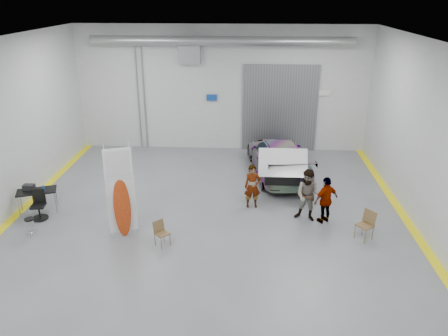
# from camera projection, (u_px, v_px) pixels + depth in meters

# --- Properties ---
(ground) EXTENTS (16.00, 16.00, 0.00)m
(ground) POSITION_uv_depth(u_px,v_px,m) (207.00, 227.00, 14.69)
(ground) COLOR slate
(ground) RESTS_ON ground
(room_shell) EXTENTS (14.02, 16.18, 6.01)m
(room_shell) POSITION_uv_depth(u_px,v_px,m) (219.00, 93.00, 15.19)
(room_shell) COLOR silver
(room_shell) RESTS_ON ground
(sedan_car) EXTENTS (2.90, 5.58, 1.54)m
(sedan_car) POSITION_uv_depth(u_px,v_px,m) (278.00, 157.00, 18.69)
(sedan_car) COLOR silver
(sedan_car) RESTS_ON ground
(person_a) EXTENTS (0.63, 0.45, 1.63)m
(person_a) POSITION_uv_depth(u_px,v_px,m) (252.00, 186.00, 15.79)
(person_a) COLOR brown
(person_a) RESTS_ON ground
(person_b) EXTENTS (1.09, 0.96, 1.86)m
(person_b) POSITION_uv_depth(u_px,v_px,m) (308.00, 195.00, 14.83)
(person_b) COLOR #496686
(person_b) RESTS_ON ground
(person_c) EXTENTS (1.03, 0.85, 1.66)m
(person_c) POSITION_uv_depth(u_px,v_px,m) (326.00, 200.00, 14.73)
(person_c) COLOR brown
(person_c) RESTS_ON ground
(surfboard_display) EXTENTS (0.85, 0.47, 3.16)m
(surfboard_display) POSITION_uv_depth(u_px,v_px,m) (118.00, 199.00, 13.76)
(surfboard_display) COLOR white
(surfboard_display) RESTS_ON ground
(folding_chair_near) EXTENTS (0.53, 0.61, 0.81)m
(folding_chair_near) POSITION_uv_depth(u_px,v_px,m) (163.00, 238.00, 13.56)
(folding_chair_near) COLOR brown
(folding_chair_near) RESTS_ON ground
(folding_chair_far) EXTENTS (0.63, 0.73, 0.96)m
(folding_chair_far) POSITION_uv_depth(u_px,v_px,m) (364.00, 231.00, 13.89)
(folding_chair_far) COLOR brown
(folding_chair_far) RESTS_ON ground
(shop_stool) EXTENTS (0.32, 0.32, 0.63)m
(shop_stool) POSITION_uv_depth(u_px,v_px,m) (31.00, 227.00, 14.05)
(shop_stool) COLOR black
(shop_stool) RESTS_ON ground
(work_table) EXTENTS (1.47, 1.08, 1.08)m
(work_table) POSITION_uv_depth(u_px,v_px,m) (34.00, 190.00, 15.43)
(work_table) COLOR gray
(work_table) RESTS_ON ground
(office_chair) EXTENTS (0.55, 0.55, 1.03)m
(office_chair) POSITION_uv_depth(u_px,v_px,m) (39.00, 206.00, 15.11)
(office_chair) COLOR black
(office_chair) RESTS_ON ground
(trunk_lid) EXTENTS (1.80, 1.09, 0.04)m
(trunk_lid) POSITION_uv_depth(u_px,v_px,m) (283.00, 160.00, 16.16)
(trunk_lid) COLOR silver
(trunk_lid) RESTS_ON sedan_car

